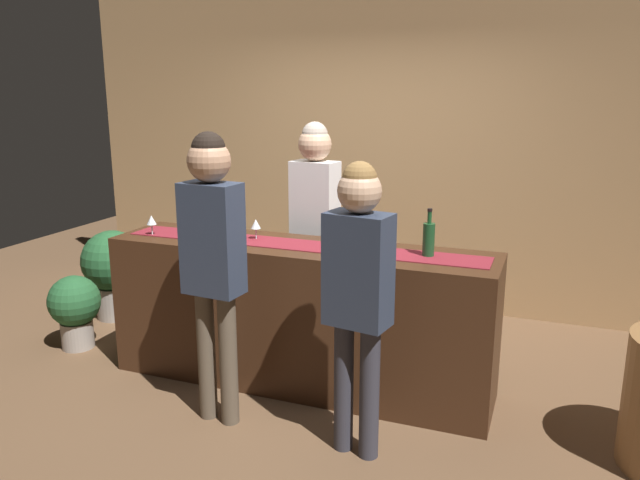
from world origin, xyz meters
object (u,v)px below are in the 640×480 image
at_px(wine_glass_near_customer, 151,221).
at_px(wine_glass_far_end, 360,234).
at_px(wine_glass_mid_counter, 256,225).
at_px(customer_sipping, 358,281).
at_px(wine_bottle_amber, 218,224).
at_px(customer_browsing, 213,247).
at_px(potted_plant_tall, 113,268).
at_px(wine_bottle_clear, 190,218).
at_px(wine_bottle_green, 429,239).
at_px(bartender, 315,211).
at_px(potted_plant_small, 75,307).

bearing_deg(wine_glass_near_customer, wine_glass_far_end, 5.70).
distance_m(wine_glass_mid_counter, customer_sipping, 1.21).
relative_size(wine_bottle_amber, customer_browsing, 0.17).
height_order(wine_bottle_amber, potted_plant_tall, wine_bottle_amber).
height_order(wine_bottle_clear, wine_bottle_green, same).
xyz_separation_m(wine_bottle_amber, potted_plant_tall, (-1.45, 0.63, -0.64)).
xyz_separation_m(wine_glass_far_end, potted_plant_tall, (-2.44, 0.54, -0.64)).
bearing_deg(bartender, wine_bottle_clear, 42.27).
bearing_deg(wine_glass_mid_counter, bartender, 67.48).
bearing_deg(bartender, potted_plant_tall, 7.29).
distance_m(wine_bottle_clear, customer_sipping, 1.67).
distance_m(customer_sipping, potted_plant_tall, 2.99).
relative_size(wine_bottle_amber, wine_glass_mid_counter, 2.10).
relative_size(bartender, customer_browsing, 1.00).
bearing_deg(wine_bottle_amber, potted_plant_tall, 156.51).
xyz_separation_m(wine_glass_near_customer, customer_browsing, (0.81, -0.54, 0.01)).
height_order(wine_bottle_amber, wine_glass_near_customer, wine_bottle_amber).
distance_m(wine_glass_near_customer, wine_glass_mid_counter, 0.76).
height_order(potted_plant_tall, potted_plant_small, potted_plant_tall).
height_order(wine_glass_near_customer, customer_browsing, customer_browsing).
distance_m(wine_bottle_amber, customer_browsing, 0.66).
distance_m(wine_bottle_green, customer_sipping, 0.75).
bearing_deg(potted_plant_tall, wine_glass_mid_counter, -17.54).
distance_m(customer_browsing, potted_plant_tall, 2.24).
bearing_deg(wine_glass_mid_counter, potted_plant_tall, 162.46).
height_order(wine_bottle_clear, customer_sipping, customer_sipping).
bearing_deg(potted_plant_small, customer_browsing, -19.14).
bearing_deg(customer_sipping, wine_bottle_green, 81.77).
bearing_deg(customer_browsing, wine_bottle_green, 35.74).
height_order(wine_bottle_amber, wine_glass_far_end, wine_bottle_amber).
distance_m(wine_bottle_green, wine_glass_mid_counter, 1.19).
bearing_deg(customer_sipping, wine_glass_far_end, 116.41).
bearing_deg(wine_glass_far_end, wine_bottle_green, -1.18).
xyz_separation_m(wine_bottle_amber, wine_glass_mid_counter, (0.24, 0.10, -0.01)).
relative_size(wine_bottle_clear, wine_glass_far_end, 2.10).
height_order(wine_bottle_amber, wine_bottle_green, same).
bearing_deg(potted_plant_tall, wine_bottle_clear, -24.40).
height_order(wine_bottle_amber, bartender, bartender).
bearing_deg(customer_sipping, potted_plant_tall, 164.33).
height_order(wine_bottle_clear, bartender, bartender).
bearing_deg(customer_browsing, bartender, 87.51).
relative_size(wine_glass_near_customer, customer_sipping, 0.09).
height_order(bartender, potted_plant_small, bartender).
xyz_separation_m(wine_bottle_clear, potted_plant_small, (-1.00, -0.14, -0.76)).
relative_size(wine_bottle_clear, customer_browsing, 0.17).
distance_m(bartender, customer_browsing, 1.23).
bearing_deg(wine_bottle_amber, potted_plant_small, -178.58).
xyz_separation_m(wine_bottle_clear, customer_sipping, (1.50, -0.73, -0.09)).
relative_size(wine_bottle_clear, potted_plant_tall, 0.38).
xyz_separation_m(bartender, customer_browsing, (-0.16, -1.22, 0.00)).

